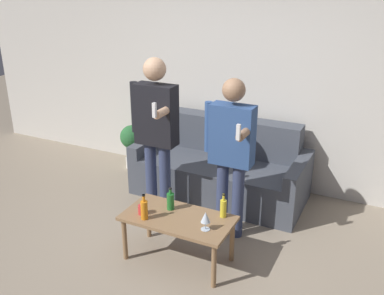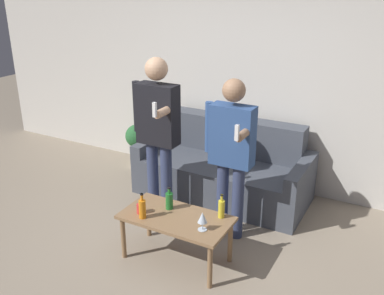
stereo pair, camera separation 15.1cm
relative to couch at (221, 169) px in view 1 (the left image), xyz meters
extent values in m
plane|color=gray|center=(-0.02, -1.61, -0.32)|extent=(16.00, 16.00, 0.00)
cube|color=silver|center=(-0.02, 0.51, 1.03)|extent=(8.00, 0.06, 2.70)
cube|color=#474C56|center=(0.00, -0.19, -0.09)|extent=(1.73, 0.65, 0.45)
cube|color=#474C56|center=(0.00, 0.27, 0.13)|extent=(1.73, 0.25, 0.89)
cube|color=#474C56|center=(-0.93, -0.06, -0.02)|extent=(0.14, 0.91, 0.60)
cube|color=#474C56|center=(0.93, -0.06, -0.02)|extent=(0.14, 0.91, 0.60)
cube|color=#8E6B47|center=(0.16, -1.41, 0.12)|extent=(0.99, 0.52, 0.03)
cylinder|color=#8E6B47|center=(-0.29, -1.62, -0.11)|extent=(0.04, 0.04, 0.42)
cylinder|color=#8E6B47|center=(0.61, -1.62, -0.11)|extent=(0.04, 0.04, 0.42)
cylinder|color=#8E6B47|center=(-0.29, -1.20, -0.11)|extent=(0.04, 0.04, 0.42)
cylinder|color=#8E6B47|center=(0.61, -1.20, -0.11)|extent=(0.04, 0.04, 0.42)
cylinder|color=yellow|center=(0.52, -1.23, 0.22)|extent=(0.06, 0.06, 0.16)
cylinder|color=yellow|center=(0.52, -1.23, 0.33)|extent=(0.02, 0.02, 0.06)
cylinder|color=black|center=(0.52, -1.23, 0.36)|extent=(0.03, 0.03, 0.01)
cylinder|color=orange|center=(-0.09, -1.57, 0.22)|extent=(0.06, 0.06, 0.17)
cylinder|color=orange|center=(-0.09, -1.57, 0.34)|extent=(0.02, 0.02, 0.07)
cylinder|color=black|center=(-0.09, -1.57, 0.37)|extent=(0.03, 0.03, 0.01)
cylinder|color=#23752D|center=(0.04, -1.32, 0.21)|extent=(0.07, 0.07, 0.16)
cylinder|color=#23752D|center=(0.04, -1.32, 0.32)|extent=(0.03, 0.03, 0.06)
cylinder|color=black|center=(0.04, -1.32, 0.35)|extent=(0.03, 0.03, 0.01)
cylinder|color=silver|center=(0.47, -1.49, 0.14)|extent=(0.08, 0.08, 0.01)
cylinder|color=silver|center=(0.47, -1.49, 0.18)|extent=(0.01, 0.01, 0.07)
cone|color=silver|center=(0.47, -1.49, 0.26)|extent=(0.08, 0.08, 0.09)
cylinder|color=red|center=(-0.15, -1.51, 0.18)|extent=(0.07, 0.07, 0.09)
cylinder|color=navy|center=(-0.51, -0.78, 0.10)|extent=(0.12, 0.12, 0.84)
cylinder|color=navy|center=(-0.33, -0.78, 0.10)|extent=(0.12, 0.12, 0.84)
cube|color=black|center=(-0.42, -0.78, 0.84)|extent=(0.43, 0.19, 0.63)
sphere|color=tan|center=(-0.42, -0.78, 1.30)|extent=(0.23, 0.23, 0.23)
cylinder|color=black|center=(-0.68, -0.78, 0.88)|extent=(0.08, 0.08, 0.54)
cylinder|color=tan|center=(-0.25, -0.92, 0.93)|extent=(0.08, 0.28, 0.08)
cube|color=white|center=(-0.25, -1.09, 0.99)|extent=(0.03, 0.03, 0.14)
cylinder|color=navy|center=(0.34, -0.79, 0.07)|extent=(0.12, 0.12, 0.78)
cylinder|color=navy|center=(0.50, -0.79, 0.07)|extent=(0.12, 0.12, 0.78)
cube|color=#2D4C84|center=(0.42, -0.79, 0.76)|extent=(0.42, 0.18, 0.59)
sphere|color=#9E7556|center=(0.42, -0.79, 1.19)|extent=(0.22, 0.22, 0.22)
cylinder|color=#2D4C84|center=(0.17, -0.79, 0.80)|extent=(0.07, 0.07, 0.50)
cylinder|color=#9E7556|center=(0.59, -0.93, 0.85)|extent=(0.07, 0.27, 0.07)
cube|color=white|center=(0.59, -1.09, 0.91)|extent=(0.03, 0.03, 0.14)
cylinder|color=silver|center=(-1.39, 0.16, -0.24)|extent=(0.20, 0.20, 0.15)
cylinder|color=#476B38|center=(-1.39, 0.16, -0.07)|extent=(0.02, 0.02, 0.19)
sphere|color=#286633|center=(-1.39, 0.16, 0.13)|extent=(0.32, 0.32, 0.32)
camera|label=1|loc=(1.75, -4.35, 2.12)|focal=40.00mm
camera|label=2|loc=(1.89, -4.28, 2.12)|focal=40.00mm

